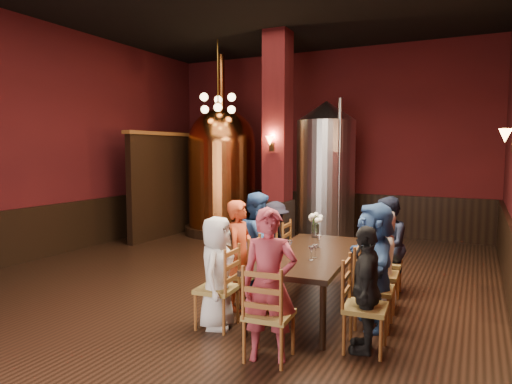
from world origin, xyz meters
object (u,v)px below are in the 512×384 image
at_px(person_1, 240,255).
at_px(steel_vessel, 326,172).
at_px(dining_table, 311,257).
at_px(person_0, 217,272).
at_px(copper_kettle, 222,170).
at_px(rose_vase, 316,221).
at_px(person_2, 259,243).

relative_size(person_1, steel_vessel, 0.45).
distance_m(dining_table, person_0, 1.31).
relative_size(copper_kettle, rose_vase, 11.45).
relative_size(copper_kettle, steel_vessel, 1.38).
relative_size(person_1, person_2, 0.97).
height_order(person_0, person_2, person_2).
distance_m(person_0, rose_vase, 2.13).
bearing_deg(person_2, steel_vessel, -11.85).
height_order(person_1, steel_vessel, steel_vessel).
distance_m(person_1, copper_kettle, 5.46).
bearing_deg(copper_kettle, person_2, -53.55).
bearing_deg(person_2, person_0, 167.96).
height_order(dining_table, steel_vessel, steel_vessel).
relative_size(person_2, copper_kettle, 0.34).
bearing_deg(person_1, person_0, -179.62).
xyz_separation_m(dining_table, person_1, (-0.82, -0.39, 0.02)).
height_order(dining_table, person_0, person_0).
relative_size(person_0, rose_vase, 3.45).
bearing_deg(person_1, dining_table, -68.40).
xyz_separation_m(person_0, rose_vase, (0.51, 2.04, 0.35)).
xyz_separation_m(dining_table, steel_vessel, (-1.19, 4.42, 0.89)).
relative_size(steel_vessel, rose_vase, 8.33).
bearing_deg(copper_kettle, person_0, -60.36).
bearing_deg(person_0, person_2, -9.62).
bearing_deg(person_1, steel_vessel, 0.54).
bearing_deg(steel_vessel, person_0, -85.65).
distance_m(person_1, rose_vase, 1.51).
xyz_separation_m(steel_vessel, rose_vase, (0.92, -3.44, -0.58)).
bearing_deg(rose_vase, copper_kettle, 137.65).
xyz_separation_m(person_0, steel_vessel, (-0.42, 5.48, 0.92)).
bearing_deg(rose_vase, person_0, -103.92).
bearing_deg(steel_vessel, copper_kettle, -173.80).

